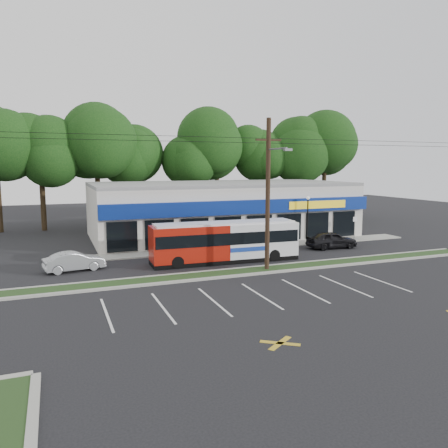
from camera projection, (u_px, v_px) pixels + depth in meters
The scene contains 15 objects.
ground at pixel (231, 278), 27.20m from camera, with size 120.00×120.00×0.00m, color black.
grass_strip at pixel (225, 273), 28.12m from camera, with size 40.00×1.60×0.12m, color #1F3315.
curb_south at pixel (230, 276), 27.33m from camera, with size 40.00×0.25×0.14m, color #9E9E93.
curb_north at pixel (220, 270), 28.90m from camera, with size 40.00×0.25×0.14m, color #9E9E93.
sidewalk at pixel (245, 247), 37.31m from camera, with size 32.00×2.20×0.10m, color #9E9E93.
strip_mall at pixel (222, 209), 43.52m from camera, with size 25.00×12.55×5.30m.
utility_pole at pixel (266, 190), 28.35m from camera, with size 50.00×2.77×10.00m.
lamp_post at pixel (308, 214), 38.94m from camera, with size 0.30×0.30×4.25m.
sign_post at pixel (355, 224), 40.68m from camera, with size 0.45×0.10×2.23m.
tree_line at pixel (179, 153), 51.51m from camera, with size 46.76×6.76×11.83m.
metrobus at pixel (225, 241), 31.65m from camera, with size 10.93×2.70×2.92m.
car_dark at pixel (332, 240), 36.89m from camera, with size 1.73×4.29×1.46m, color black.
car_silver at pixel (74, 261), 28.99m from camera, with size 1.36×3.90×1.29m, color #9A9DA1.
pedestrian_a at pixel (216, 242), 35.25m from camera, with size 0.59×0.39×1.63m, color beige.
pedestrian_b at pixel (292, 237), 37.70m from camera, with size 0.81×0.63×1.66m, color beige.
Camera 1 is at (-10.06, -24.52, 6.99)m, focal length 35.00 mm.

